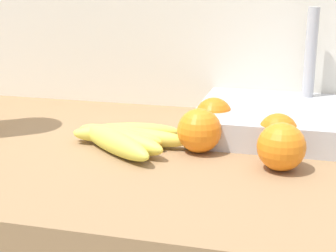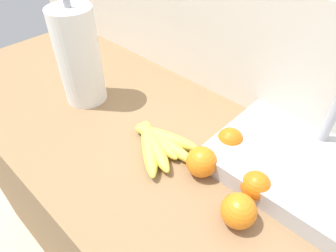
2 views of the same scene
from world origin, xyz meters
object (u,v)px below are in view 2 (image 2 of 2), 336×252
object	(u,v)px
orange_right	(256,186)
orange_back_left	(202,162)
orange_front	(230,141)
orange_center	(238,211)
sink_basin	(301,167)
banana_bunch	(158,143)
paper_towel_roll	(79,57)

from	to	relation	value
orange_right	orange_back_left	size ratio (longest dim) A/B	0.90
orange_front	orange_center	size ratio (longest dim) A/B	0.94
orange_front	sink_basin	bearing A→B (deg)	16.73
banana_bunch	orange_right	distance (m)	0.27
banana_bunch	orange_front	distance (m)	0.19
orange_right	orange_center	distance (m)	0.08
banana_bunch	orange_right	world-z (taller)	orange_right
orange_back_left	orange_front	bearing A→B (deg)	86.69
orange_right	sink_basin	distance (m)	0.14
banana_bunch	orange_center	distance (m)	0.28
banana_bunch	orange_center	bearing A→B (deg)	-7.96
orange_right	orange_center	xyz separation A→B (m)	(0.01, -0.08, 0.00)
orange_center	banana_bunch	bearing A→B (deg)	172.04
banana_bunch	paper_towel_roll	world-z (taller)	paper_towel_roll
orange_back_left	sink_basin	size ratio (longest dim) A/B	0.19
paper_towel_roll	orange_front	bearing A→B (deg)	13.97
orange_center	orange_back_left	distance (m)	0.15
orange_front	paper_towel_roll	size ratio (longest dim) A/B	0.22
orange_right	paper_towel_roll	world-z (taller)	paper_towel_roll
orange_right	paper_towel_roll	size ratio (longest dim) A/B	0.21
orange_right	orange_center	bearing A→B (deg)	-83.80
orange_right	paper_towel_roll	bearing A→B (deg)	-176.26
orange_right	orange_back_left	world-z (taller)	orange_back_left
orange_front	sink_basin	size ratio (longest dim) A/B	0.17
orange_front	orange_center	xyz separation A→B (m)	(0.13, -0.16, 0.00)
banana_bunch	sink_basin	world-z (taller)	sink_basin
orange_right	sink_basin	size ratio (longest dim) A/B	0.17
orange_front	banana_bunch	bearing A→B (deg)	-139.01
sink_basin	orange_front	bearing A→B (deg)	-163.27
sink_basin	orange_back_left	bearing A→B (deg)	-137.83
orange_center	orange_back_left	world-z (taller)	same
banana_bunch	orange_back_left	xyz separation A→B (m)	(0.13, 0.01, 0.02)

